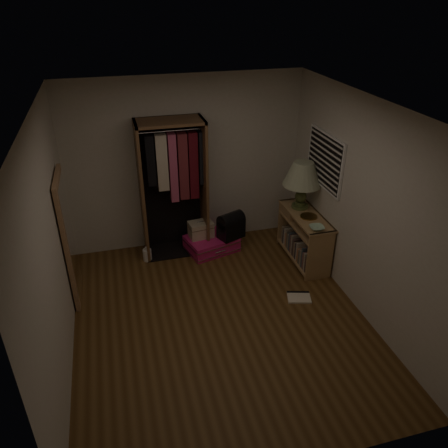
{
  "coord_description": "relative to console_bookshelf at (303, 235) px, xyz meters",
  "views": [
    {
      "loc": [
        -1.04,
        -4.04,
        3.64
      ],
      "look_at": [
        0.3,
        0.95,
        0.8
      ],
      "focal_mm": 35.0,
      "sensor_mm": 36.0,
      "label": 1
    }
  ],
  "objects": [
    {
      "name": "ground",
      "position": [
        -1.54,
        -1.04,
        -0.39
      ],
      "size": [
        4.0,
        4.0,
        0.0
      ],
      "primitive_type": "plane",
      "color": "#523517",
      "rests_on": "ground"
    },
    {
      "name": "room_walls",
      "position": [
        -1.46,
        -1.0,
        1.11
      ],
      "size": [
        3.52,
        4.02,
        2.6
      ],
      "color": "beige",
      "rests_on": "ground"
    },
    {
      "name": "console_bookshelf",
      "position": [
        0.0,
        0.0,
        0.0
      ],
      "size": [
        0.42,
        1.12,
        0.75
      ],
      "color": "#A37C4F",
      "rests_on": "ground"
    },
    {
      "name": "open_wardrobe",
      "position": [
        -1.75,
        0.73,
        0.82
      ],
      "size": [
        0.98,
        0.5,
        2.05
      ],
      "color": "brown",
      "rests_on": "ground"
    },
    {
      "name": "floor_mirror",
      "position": [
        -3.24,
        -0.04,
        0.46
      ],
      "size": [
        0.06,
        0.8,
        1.7
      ],
      "color": "#A57750",
      "rests_on": "ground"
    },
    {
      "name": "pink_suitcase",
      "position": [
        -1.26,
        0.56,
        -0.28
      ],
      "size": [
        0.88,
        0.73,
        0.23
      ],
      "rotation": [
        0.0,
        0.0,
        0.26
      ],
      "color": "#CD1964",
      "rests_on": "ground"
    },
    {
      "name": "train_case",
      "position": [
        -1.41,
        0.61,
        -0.03
      ],
      "size": [
        0.39,
        0.29,
        0.26
      ],
      "rotation": [
        0.0,
        0.0,
        0.12
      ],
      "color": "#BBAC8E",
      "rests_on": "pink_suitcase"
    },
    {
      "name": "black_bag",
      "position": [
        -0.97,
        0.48,
        0.05
      ],
      "size": [
        0.44,
        0.37,
        0.41
      ],
      "rotation": [
        0.0,
        0.0,
        0.39
      ],
      "color": "black",
      "rests_on": "pink_suitcase"
    },
    {
      "name": "table_lamp",
      "position": [
        0.0,
        0.2,
        0.88
      ],
      "size": [
        0.65,
        0.65,
        0.71
      ],
      "rotation": [
        0.0,
        0.0,
        0.16
      ],
      "color": "#465428",
      "rests_on": "console_bookshelf"
    },
    {
      "name": "brass_tray",
      "position": [
        0.0,
        -0.11,
        0.37
      ],
      "size": [
        0.26,
        0.26,
        0.01
      ],
      "rotation": [
        0.0,
        0.0,
        -0.09
      ],
      "color": "olive",
      "rests_on": "console_bookshelf"
    },
    {
      "name": "ceramic_bowl",
      "position": [
        -0.05,
        -0.47,
        0.38
      ],
      "size": [
        0.21,
        0.21,
        0.05
      ],
      "primitive_type": "imported",
      "rotation": [
        0.0,
        0.0,
        -0.08
      ],
      "color": "#ABCDB0",
      "rests_on": "console_bookshelf"
    },
    {
      "name": "white_jug",
      "position": [
        -2.26,
        0.52,
        -0.3
      ],
      "size": [
        0.17,
        0.17,
        0.23
      ],
      "rotation": [
        0.0,
        0.0,
        -0.34
      ],
      "color": "white",
      "rests_on": "ground"
    },
    {
      "name": "floor_book",
      "position": [
        -0.42,
        -0.9,
        -0.38
      ],
      "size": [
        0.36,
        0.31,
        0.03
      ],
      "rotation": [
        0.0,
        0.0,
        -0.27
      ],
      "color": "#EEE3C8",
      "rests_on": "ground"
    }
  ]
}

